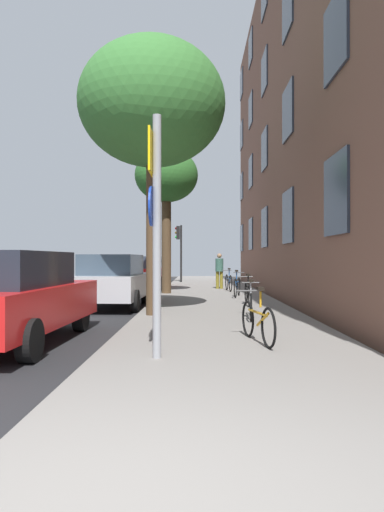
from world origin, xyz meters
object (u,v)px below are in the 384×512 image
at_px(bicycle_2, 248,293).
at_px(pedestrian_0, 219,268).
at_px(traffic_light, 179,243).
at_px(tree_near, 152,105).
at_px(car_3, 156,269).
at_px(bicycle_1, 251,303).
at_px(bicycle_0, 258,321).
at_px(car_2, 145,272).
at_px(bicycle_3, 237,286).
at_px(car_1, 113,281).
at_px(tree_far, 166,178).
at_px(sign_post, 155,219).
at_px(car_0, 11,297).
at_px(bicycle_4, 229,282).

xyz_separation_m(bicycle_2, pedestrian_0, (-0.47, 7.53, 0.57)).
bearing_deg(traffic_light, tree_near, -90.18).
bearing_deg(car_3, bicycle_1, -78.29).
height_order(bicycle_0, car_2, car_2).
bearing_deg(bicycle_3, bicycle_1, -92.07).
bearing_deg(car_1, tree_far, 73.45).
xyz_separation_m(car_1, car_2, (-0.09, 9.26, 0.00)).
distance_m(bicycle_3, car_1, 4.89).
height_order(bicycle_0, car_1, car_1).
bearing_deg(sign_post, car_0, 150.37).
bearing_deg(tree_far, pedestrian_0, 51.02).
xyz_separation_m(sign_post, traffic_light, (-0.48, 20.71, 0.40)).
distance_m(tree_near, bicycle_4, 9.95).
distance_m(car_0, car_3, 21.78).
bearing_deg(tree_far, bicycle_1, -72.12).
distance_m(tree_near, bicycle_0, 6.42).
distance_m(tree_near, car_2, 12.77).
relative_size(tree_near, car_1, 1.65).
xyz_separation_m(tree_far, bicycle_0, (2.24, -10.72, -4.30)).
distance_m(bicycle_4, pedestrian_0, 1.66).
distance_m(tree_near, car_0, 5.97).
distance_m(traffic_light, car_1, 13.45).
height_order(bicycle_3, car_0, car_0).
bearing_deg(bicycle_3, car_3, 107.69).
distance_m(bicycle_2, car_2, 10.39).
bearing_deg(sign_post, tree_near, 96.27).
xyz_separation_m(bicycle_4, car_2, (-4.02, 3.51, 0.33)).
height_order(bicycle_1, bicycle_4, bicycle_4).
distance_m(bicycle_4, car_2, 5.34).
relative_size(sign_post, pedestrian_0, 2.07).
distance_m(pedestrian_0, car_1, 8.13).
height_order(bicycle_2, car_1, car_1).
distance_m(car_1, car_2, 9.26).
bearing_deg(bicycle_2, tree_near, -138.15).
relative_size(bicycle_1, car_1, 0.40).
relative_size(traffic_light, bicycle_3, 1.97).
xyz_separation_m(sign_post, pedestrian_0, (1.62, 14.73, -1.00)).
bearing_deg(car_2, traffic_light, 68.36).
height_order(sign_post, car_2, sign_post).
relative_size(traffic_light, bicycle_1, 2.06).
bearing_deg(traffic_light, tree_far, -91.15).
xyz_separation_m(bicycle_0, bicycle_1, (0.24, 3.00, -0.00)).
bearing_deg(traffic_light, car_3, 122.62).
relative_size(traffic_light, tree_far, 0.58).
bearing_deg(bicycle_4, car_0, -111.51).
bearing_deg(bicycle_2, traffic_light, 100.79).
relative_size(tree_near, bicycle_1, 4.09).
relative_size(bicycle_1, car_3, 0.39).
relative_size(sign_post, car_3, 0.79).
height_order(tree_far, bicycle_1, tree_far).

